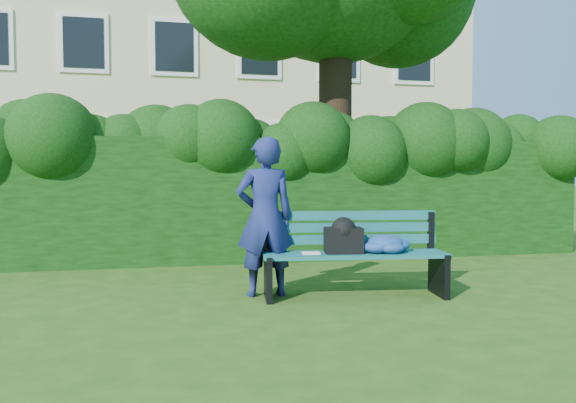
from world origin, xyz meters
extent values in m
plane|color=#274C17|center=(0.00, 0.00, 0.00)|extent=(80.00, 80.00, 0.00)
cube|color=#CCBE89|center=(0.00, 14.00, 6.00)|extent=(16.00, 8.00, 12.00)
cube|color=white|center=(-3.60, 9.98, 2.00)|extent=(1.30, 0.08, 1.60)
cube|color=black|center=(-3.60, 9.94, 2.00)|extent=(1.05, 0.04, 1.35)
cube|color=white|center=(-1.20, 9.98, 2.00)|extent=(1.30, 0.08, 1.60)
cube|color=black|center=(-1.20, 9.94, 2.00)|extent=(1.05, 0.04, 1.35)
cube|color=white|center=(1.20, 9.98, 2.00)|extent=(1.30, 0.08, 1.60)
cube|color=black|center=(1.20, 9.94, 2.00)|extent=(1.05, 0.04, 1.35)
cube|color=white|center=(3.60, 9.98, 2.00)|extent=(1.30, 0.08, 1.60)
cube|color=black|center=(3.60, 9.94, 2.00)|extent=(1.05, 0.04, 1.35)
cube|color=white|center=(6.00, 9.98, 2.00)|extent=(1.30, 0.08, 1.60)
cube|color=black|center=(6.00, 9.94, 2.00)|extent=(1.05, 0.04, 1.35)
cube|color=white|center=(-3.60, 9.98, 4.80)|extent=(1.30, 0.08, 1.60)
cube|color=black|center=(-3.60, 9.94, 4.80)|extent=(1.05, 0.04, 1.35)
cube|color=white|center=(-1.20, 9.98, 4.80)|extent=(1.30, 0.08, 1.60)
cube|color=black|center=(-1.20, 9.94, 4.80)|extent=(1.05, 0.04, 1.35)
cube|color=white|center=(1.20, 9.98, 4.80)|extent=(1.30, 0.08, 1.60)
cube|color=black|center=(1.20, 9.94, 4.80)|extent=(1.05, 0.04, 1.35)
cube|color=white|center=(3.60, 9.98, 4.80)|extent=(1.30, 0.08, 1.60)
cube|color=black|center=(3.60, 9.94, 4.80)|extent=(1.05, 0.04, 1.35)
cube|color=white|center=(6.00, 9.98, 4.80)|extent=(1.30, 0.08, 1.60)
cube|color=black|center=(6.00, 9.94, 4.80)|extent=(1.05, 0.04, 1.35)
cube|color=black|center=(0.00, 2.20, 0.90)|extent=(10.00, 1.00, 1.80)
cylinder|color=black|center=(1.32, 2.91, 2.45)|extent=(0.55, 0.55, 4.90)
cube|color=#104E50|center=(0.43, -0.81, 0.45)|extent=(1.93, 0.32, 0.04)
cube|color=#104E50|center=(0.44, -0.69, 0.45)|extent=(1.93, 0.32, 0.04)
cube|color=#104E50|center=(0.46, -0.57, 0.45)|extent=(1.93, 0.32, 0.04)
cube|color=#104E50|center=(0.47, -0.45, 0.45)|extent=(1.93, 0.32, 0.04)
cube|color=#104E50|center=(0.48, -0.37, 0.58)|extent=(1.92, 0.26, 0.10)
cube|color=#104E50|center=(0.48, -0.36, 0.71)|extent=(1.92, 0.26, 0.10)
cube|color=#104E50|center=(0.48, -0.35, 0.84)|extent=(1.92, 0.26, 0.10)
cube|color=black|center=(-0.46, -0.52, 0.22)|extent=(0.12, 0.50, 0.44)
cube|color=black|center=(-0.43, -0.26, 0.65)|extent=(0.07, 0.07, 0.45)
cube|color=black|center=(-0.46, -0.57, 0.44)|extent=(0.11, 0.42, 0.05)
cube|color=black|center=(1.36, -0.73, 0.22)|extent=(0.12, 0.50, 0.44)
cube|color=black|center=(1.39, -0.48, 0.65)|extent=(0.07, 0.07, 0.45)
cube|color=black|center=(1.35, -0.78, 0.44)|extent=(0.11, 0.42, 0.05)
cube|color=white|center=(-0.02, -0.62, 0.48)|extent=(0.19, 0.15, 0.02)
cube|color=black|center=(0.33, -0.61, 0.60)|extent=(0.41, 0.28, 0.27)
imported|color=navy|center=(-0.46, -0.35, 0.84)|extent=(0.62, 0.41, 1.68)
camera|label=1|loc=(-1.48, -6.18, 1.31)|focal=35.00mm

